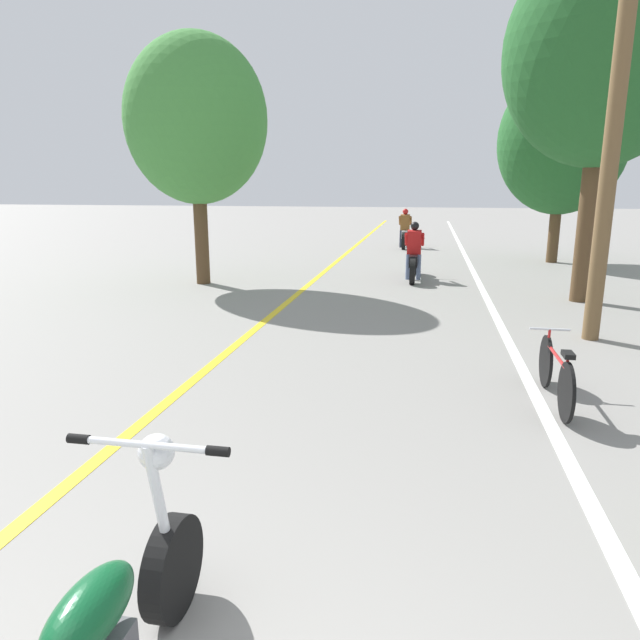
% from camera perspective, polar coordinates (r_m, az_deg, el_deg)
% --- Properties ---
extents(lane_stripe_center, '(0.14, 48.00, 0.01)m').
position_cam_1_polar(lane_stripe_center, '(14.20, -0.47, 4.12)').
color(lane_stripe_center, yellow).
rests_on(lane_stripe_center, ground).
extents(lane_stripe_edge, '(0.14, 48.00, 0.01)m').
position_cam_1_polar(lane_stripe_edge, '(14.00, 15.67, 3.48)').
color(lane_stripe_edge, white).
rests_on(lane_stripe_edge, ground).
extents(utility_pole, '(1.10, 0.24, 6.54)m').
position_cam_1_polar(utility_pole, '(9.41, 27.52, 18.46)').
color(utility_pole, brown).
rests_on(utility_pole, ground).
extents(roadside_tree_right_near, '(3.61, 3.24, 6.74)m').
position_cam_1_polar(roadside_tree_right_near, '(12.65, 26.52, 22.80)').
color(roadside_tree_right_near, '#513A23').
rests_on(roadside_tree_right_near, ground).
extents(roadside_tree_right_far, '(3.65, 3.28, 5.62)m').
position_cam_1_polar(roadside_tree_right_far, '(18.61, 23.09, 16.12)').
color(roadside_tree_right_far, '#513A23').
rests_on(roadside_tree_right_far, ground).
extents(roadside_tree_left, '(3.22, 2.90, 5.55)m').
position_cam_1_polar(roadside_tree_left, '(13.78, -12.30, 18.89)').
color(roadside_tree_left, '#513A23').
rests_on(roadside_tree_left, ground).
extents(motorcycle_rider_lead, '(0.50, 2.14, 1.41)m').
position_cam_1_polar(motorcycle_rider_lead, '(14.32, 9.35, 6.13)').
color(motorcycle_rider_lead, black).
rests_on(motorcycle_rider_lead, ground).
extents(motorcycle_rider_far, '(0.50, 2.16, 1.42)m').
position_cam_1_polar(motorcycle_rider_far, '(21.73, 8.47, 8.60)').
color(motorcycle_rider_far, black).
rests_on(motorcycle_rider_far, ground).
extents(bicycle_parked, '(0.44, 1.64, 0.71)m').
position_cam_1_polar(bicycle_parked, '(6.61, 22.50, -4.93)').
color(bicycle_parked, black).
rests_on(bicycle_parked, ground).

